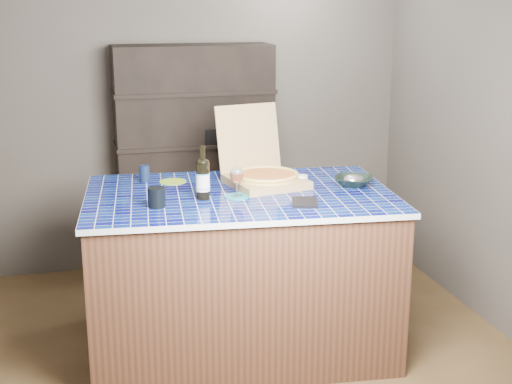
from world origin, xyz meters
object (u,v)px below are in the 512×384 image
object	(u,v)px
dvd_case	(305,202)
bowl	(354,181)
mead_bottle	(203,178)
pizza_box	(264,174)
kitchen_island	(240,271)
wine_glass	(237,176)

from	to	relation	value
dvd_case	bowl	xyz separation A→B (m)	(0.42, 0.31, 0.02)
mead_bottle	dvd_case	world-z (taller)	mead_bottle
pizza_box	mead_bottle	world-z (taller)	pizza_box
kitchen_island	bowl	bearing A→B (deg)	4.63
pizza_box	mead_bottle	xyz separation A→B (m)	(-0.43, -0.23, 0.06)
mead_bottle	wine_glass	world-z (taller)	mead_bottle
mead_bottle	dvd_case	bearing A→B (deg)	-24.16
wine_glass	bowl	distance (m)	0.78
kitchen_island	pizza_box	size ratio (longest dim) A/B	3.23
pizza_box	bowl	world-z (taller)	pizza_box
kitchen_island	bowl	size ratio (longest dim) A/B	8.26
wine_glass	dvd_case	distance (m)	0.43
pizza_box	wine_glass	world-z (taller)	pizza_box
mead_bottle	wine_glass	xyz separation A→B (m)	(0.20, -0.01, 0.01)
dvd_case	bowl	bearing A→B (deg)	52.77
kitchen_island	wine_glass	world-z (taller)	wine_glass
pizza_box	dvd_case	xyz separation A→B (m)	(0.11, -0.48, -0.06)
wine_glass	bowl	world-z (taller)	wine_glass
mead_bottle	dvd_case	size ratio (longest dim) A/B	1.60
kitchen_island	dvd_case	xyz separation A→B (m)	(0.31, -0.32, 0.51)
kitchen_island	bowl	world-z (taller)	bowl
kitchen_island	mead_bottle	size ratio (longest dim) A/B	6.13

